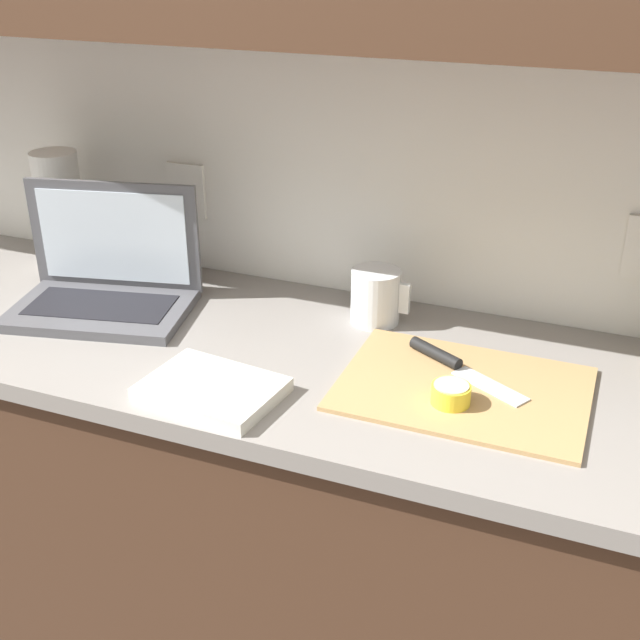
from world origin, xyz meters
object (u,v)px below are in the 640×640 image
object	(u,v)px
laptop	(106,280)
measuring_cup	(376,296)
paper_towel_roll	(61,209)
lemon_half_cut	(451,394)
cutting_board	(463,389)
knife	(447,360)

from	to	relation	value
laptop	measuring_cup	size ratio (longest dim) A/B	3.37
paper_towel_roll	laptop	bearing A→B (deg)	-35.58
paper_towel_roll	measuring_cup	bearing A→B (deg)	-1.84
measuring_cup	lemon_half_cut	bearing A→B (deg)	-50.35
cutting_board	measuring_cup	xyz separation A→B (m)	(-0.22, 0.20, 0.05)
knife	measuring_cup	xyz separation A→B (m)	(-0.18, 0.13, 0.04)
cutting_board	measuring_cup	size ratio (longest dim) A/B	3.52
laptop	measuring_cup	bearing A→B (deg)	1.71
paper_towel_roll	cutting_board	bearing A→B (deg)	-12.77
knife	paper_towel_roll	world-z (taller)	paper_towel_roll
laptop	lemon_half_cut	distance (m)	0.75
cutting_board	measuring_cup	bearing A→B (deg)	138.24
knife	paper_towel_roll	xyz separation A→B (m)	(-0.93, 0.16, 0.11)
laptop	knife	bearing A→B (deg)	-12.44
knife	laptop	bearing A→B (deg)	-150.57
lemon_half_cut	paper_towel_roll	xyz separation A→B (m)	(-0.96, 0.28, 0.11)
laptop	cutting_board	bearing A→B (deg)	-17.26
measuring_cup	paper_towel_roll	bearing A→B (deg)	178.16
lemon_half_cut	paper_towel_roll	distance (m)	1.01
cutting_board	knife	size ratio (longest dim) A/B	1.76
paper_towel_roll	lemon_half_cut	bearing A→B (deg)	-16.13
cutting_board	lemon_half_cut	world-z (taller)	lemon_half_cut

